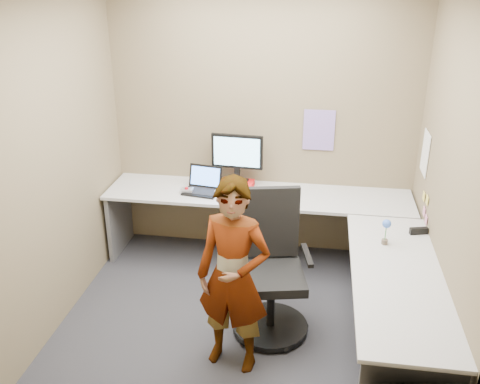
% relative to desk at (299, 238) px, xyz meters
% --- Properties ---
extents(ground, '(3.00, 3.00, 0.00)m').
position_rel_desk_xyz_m(ground, '(-0.44, -0.39, -0.59)').
color(ground, '#232227').
rests_on(ground, ground).
extents(wall_back, '(3.00, 0.00, 3.00)m').
position_rel_desk_xyz_m(wall_back, '(-0.44, 0.91, 0.76)').
color(wall_back, brown).
rests_on(wall_back, ground).
extents(wall_right, '(0.00, 2.70, 2.70)m').
position_rel_desk_xyz_m(wall_right, '(1.06, -0.39, 0.76)').
color(wall_right, brown).
rests_on(wall_right, ground).
extents(wall_left, '(0.00, 2.70, 2.70)m').
position_rel_desk_xyz_m(wall_left, '(-1.94, -0.39, 0.76)').
color(wall_left, brown).
rests_on(wall_left, ground).
extents(desk, '(2.98, 2.58, 0.73)m').
position_rel_desk_xyz_m(desk, '(0.00, 0.00, 0.00)').
color(desk, silver).
rests_on(desk, ground).
extents(paper_ream, '(0.33, 0.25, 0.06)m').
position_rel_desk_xyz_m(paper_ream, '(-0.66, 0.70, 0.17)').
color(paper_ream, red).
rests_on(paper_ream, desk).
extents(monitor, '(0.51, 0.16, 0.48)m').
position_rel_desk_xyz_m(monitor, '(-0.66, 0.71, 0.49)').
color(monitor, black).
rests_on(monitor, paper_ream).
extents(laptop, '(0.37, 0.33, 0.24)m').
position_rel_desk_xyz_m(laptop, '(-0.97, 0.57, 0.20)').
color(laptop, black).
rests_on(laptop, desk).
extents(trackball_mouse, '(0.12, 0.08, 0.07)m').
position_rel_desk_xyz_m(trackball_mouse, '(-1.12, 0.49, 0.17)').
color(trackball_mouse, '#B7B7BC').
rests_on(trackball_mouse, desk).
extents(origami, '(0.10, 0.10, 0.06)m').
position_rel_desk_xyz_m(origami, '(-0.82, 0.53, 0.17)').
color(origami, white).
rests_on(origami, desk).
extents(stapler, '(0.16, 0.08, 0.05)m').
position_rel_desk_xyz_m(stapler, '(0.98, -0.04, 0.17)').
color(stapler, black).
rests_on(stapler, desk).
extents(flower, '(0.07, 0.07, 0.22)m').
position_rel_desk_xyz_m(flower, '(0.69, -0.26, 0.28)').
color(flower, brown).
rests_on(flower, desk).
extents(calendar_purple, '(0.30, 0.01, 0.40)m').
position_rel_desk_xyz_m(calendar_purple, '(0.11, 0.90, 0.71)').
color(calendar_purple, '#846BB7').
rests_on(calendar_purple, wall_back).
extents(calendar_white, '(0.01, 0.28, 0.38)m').
position_rel_desk_xyz_m(calendar_white, '(1.05, 0.51, 0.66)').
color(calendar_white, white).
rests_on(calendar_white, wall_right).
extents(sticky_note_a, '(0.01, 0.07, 0.07)m').
position_rel_desk_xyz_m(sticky_note_a, '(1.05, 0.16, 0.36)').
color(sticky_note_a, '#F2E059').
rests_on(sticky_note_a, wall_right).
extents(sticky_note_b, '(0.01, 0.07, 0.07)m').
position_rel_desk_xyz_m(sticky_note_b, '(1.05, 0.21, 0.23)').
color(sticky_note_b, pink).
rests_on(sticky_note_b, wall_right).
extents(sticky_note_c, '(0.01, 0.07, 0.07)m').
position_rel_desk_xyz_m(sticky_note_c, '(1.05, 0.09, 0.21)').
color(sticky_note_c, pink).
rests_on(sticky_note_c, wall_right).
extents(sticky_note_d, '(0.01, 0.07, 0.07)m').
position_rel_desk_xyz_m(sticky_note_d, '(1.05, 0.31, 0.33)').
color(sticky_note_d, '#F2E059').
rests_on(sticky_note_d, wall_right).
extents(office_chair, '(0.65, 0.62, 1.16)m').
position_rel_desk_xyz_m(office_chair, '(-0.20, -0.48, -0.11)').
color(office_chair, black).
rests_on(office_chair, ground).
extents(person, '(0.60, 0.46, 1.49)m').
position_rel_desk_xyz_m(person, '(-0.42, -0.95, 0.16)').
color(person, '#999399').
rests_on(person, ground).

